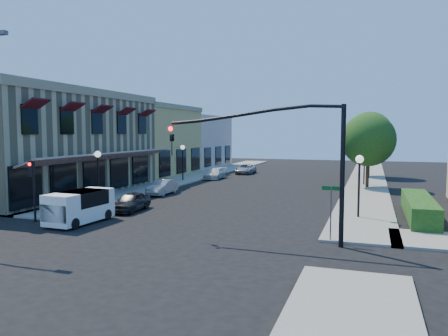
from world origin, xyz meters
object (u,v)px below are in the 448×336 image
(lamppost_right_far, at_px, (365,155))
(street_tree_a, at_px, (368,140))
(white_van, at_px, (79,205))
(street_tree_b, at_px, (369,135))
(signal_mast_arm, at_px, (292,150))
(parked_car_b, at_px, (162,187))
(secondary_signal, at_px, (33,179))
(lamppost_left_near, at_px, (98,163))
(parked_car_d, at_px, (246,169))
(parked_car_a, at_px, (131,202))
(street_name_sign, at_px, (331,204))
(lamppost_right_near, at_px, (359,170))
(parked_car_c, at_px, (215,174))
(lamppost_left_far, at_px, (183,154))

(lamppost_right_far, bearing_deg, street_tree_a, -81.47)
(white_van, bearing_deg, street_tree_b, 64.54)
(signal_mast_arm, xyz_separation_m, parked_car_b, (-12.06, 11.50, -3.51))
(secondary_signal, relative_size, lamppost_left_near, 0.93)
(parked_car_d, bearing_deg, parked_car_a, -91.90)
(parked_car_a, distance_m, parked_car_d, 25.56)
(street_tree_b, distance_m, parked_car_b, 24.53)
(lamppost_left_near, bearing_deg, street_name_sign, -19.93)
(white_van, xyz_separation_m, parked_car_d, (0.70, 29.60, -0.43))
(lamppost_right_near, bearing_deg, parked_car_d, 119.45)
(parked_car_b, bearing_deg, lamppost_right_far, 35.35)
(lamppost_left_near, bearing_deg, parked_car_c, 82.30)
(street_name_sign, xyz_separation_m, lamppost_right_far, (1.00, 21.80, 1.04))
(street_tree_a, distance_m, signal_mast_arm, 20.71)
(street_tree_b, height_order, parked_car_d, street_tree_b)
(lamppost_right_far, bearing_deg, parked_car_a, -126.46)
(lamppost_left_near, distance_m, parked_car_a, 4.73)
(lamppost_left_near, xyz_separation_m, parked_car_a, (3.70, -2.00, -2.15))
(lamppost_right_far, height_order, parked_car_d, lamppost_right_far)
(street_tree_a, height_order, parked_car_b, street_tree_a)
(street_name_sign, relative_size, lamppost_right_far, 0.70)
(signal_mast_arm, bearing_deg, lamppost_right_far, 83.30)
(street_tree_b, distance_m, lamppost_left_near, 29.64)
(secondary_signal, xyz_separation_m, lamppost_left_near, (-0.50, 6.59, 0.42))
(lamppost_left_near, height_order, lamppost_right_far, same)
(street_tree_a, distance_m, parked_car_b, 17.86)
(street_tree_b, xyz_separation_m, signal_mast_arm, (-2.94, -30.50, -0.46))
(signal_mast_arm, relative_size, parked_car_a, 2.34)
(street_tree_a, height_order, white_van, street_tree_a)
(lamppost_right_near, height_order, parked_car_c, lamppost_right_near)
(secondary_signal, distance_m, street_name_sign, 15.53)
(lamppost_left_far, bearing_deg, parked_car_c, 52.52)
(lamppost_right_near, distance_m, parked_car_d, 27.14)
(street_name_sign, bearing_deg, parked_car_a, 162.83)
(street_tree_a, relative_size, lamppost_right_near, 1.82)
(parked_car_d, bearing_deg, parked_car_c, -103.95)
(lamppost_right_near, bearing_deg, parked_car_a, -171.45)
(signal_mast_arm, xyz_separation_m, parked_car_d, (-10.66, 30.06, -3.53))
(parked_car_a, relative_size, parked_car_b, 0.98)
(street_tree_a, xyz_separation_m, secondary_signal, (-16.80, -20.59, -1.88))
(street_tree_b, distance_m, lamppost_left_far, 20.06)
(white_van, bearing_deg, parked_car_c, 91.73)
(lamppost_right_far, bearing_deg, lamppost_left_near, -136.74)
(lamppost_left_far, bearing_deg, secondary_signal, -88.61)
(secondary_signal, bearing_deg, lamppost_left_near, 94.34)
(parked_car_a, bearing_deg, lamppost_right_far, 50.02)
(street_tree_b, bearing_deg, lamppost_left_far, -149.97)
(white_van, bearing_deg, parked_car_d, 88.64)
(street_tree_a, bearing_deg, lamppost_left_near, -141.02)
(street_tree_b, xyz_separation_m, street_name_sign, (-1.30, -29.80, -2.85))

